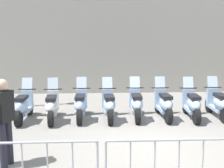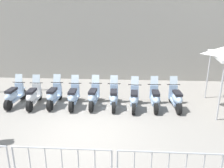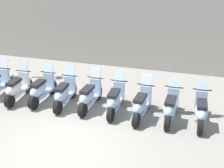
{
  "view_description": "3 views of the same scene",
  "coord_description": "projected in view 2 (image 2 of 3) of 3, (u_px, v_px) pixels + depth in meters",
  "views": [
    {
      "loc": [
        -0.21,
        -6.49,
        2.53
      ],
      "look_at": [
        -1.08,
        2.2,
        1.08
      ],
      "focal_mm": 46.52,
      "sensor_mm": 36.0,
      "label": 1
    },
    {
      "loc": [
        2.26,
        -6.11,
        3.72
      ],
      "look_at": [
        0.39,
        2.52,
        0.96
      ],
      "focal_mm": 35.38,
      "sensor_mm": 36.0,
      "label": 2
    },
    {
      "loc": [
        4.04,
        -5.31,
        4.5
      ],
      "look_at": [
        0.45,
        2.23,
        0.99
      ],
      "focal_mm": 48.49,
      "sensor_mm": 36.0,
      "label": 3
    }
  ],
  "objects": [
    {
      "name": "motorcycle_6",
      "position": [
        134.0,
        98.0,
        9.05
      ],
      "size": [
        0.57,
        1.73,
        1.24
      ],
      "color": "black",
      "rests_on": "ground"
    },
    {
      "name": "motorcycle_4",
      "position": [
        94.0,
        96.0,
        9.27
      ],
      "size": [
        0.59,
        1.72,
        1.24
      ],
      "color": "black",
      "rests_on": "ground"
    },
    {
      "name": "motorcycle_2",
      "position": [
        54.0,
        95.0,
        9.37
      ],
      "size": [
        0.61,
        1.72,
        1.24
      ],
      "color": "black",
      "rests_on": "ground"
    },
    {
      "name": "motorcycle_1",
      "position": [
        33.0,
        96.0,
        9.31
      ],
      "size": [
        0.7,
        1.71,
        1.24
      ],
      "color": "black",
      "rests_on": "ground"
    },
    {
      "name": "motorcycle_0",
      "position": [
        14.0,
        95.0,
        9.4
      ],
      "size": [
        0.61,
        1.72,
        1.24
      ],
      "color": "black",
      "rests_on": "ground"
    },
    {
      "name": "motorcycle_7",
      "position": [
        155.0,
        98.0,
        9.08
      ],
      "size": [
        0.61,
        1.72,
        1.24
      ],
      "color": "black",
      "rests_on": "ground"
    },
    {
      "name": "motorcycle_3",
      "position": [
        73.0,
        96.0,
        9.25
      ],
      "size": [
        0.68,
        1.71,
        1.24
      ],
      "color": "black",
      "rests_on": "ground"
    },
    {
      "name": "motorcycle_5",
      "position": [
        114.0,
        97.0,
        9.19
      ],
      "size": [
        0.67,
        1.72,
        1.24
      ],
      "color": "black",
      "rests_on": "ground"
    },
    {
      "name": "motorcycle_8",
      "position": [
        176.0,
        98.0,
        9.06
      ],
      "size": [
        0.67,
        1.72,
        1.24
      ],
      "color": "black",
      "rests_on": "ground"
    },
    {
      "name": "ground_plane",
      "position": [
        84.0,
        133.0,
        7.27
      ],
      "size": [
        120.0,
        120.0,
        0.0
      ],
      "primitive_type": "plane",
      "color": "gray"
    }
  ]
}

